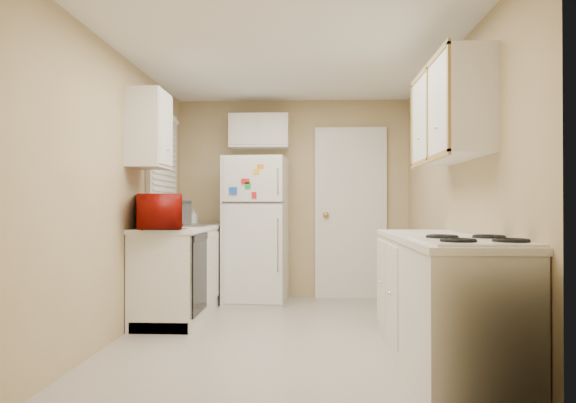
{
  "coord_description": "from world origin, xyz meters",
  "views": [
    {
      "loc": [
        0.21,
        -4.36,
        1.11
      ],
      "look_at": [
        0.0,
        0.5,
        1.15
      ],
      "focal_mm": 32.0,
      "sensor_mm": 36.0,
      "label": 1
    }
  ],
  "objects": [
    {
      "name": "floor",
      "position": [
        0.0,
        0.0,
        0.0
      ],
      "size": [
        3.8,
        3.8,
        0.0
      ],
      "primitive_type": "plane",
      "color": "#BDB3A8",
      "rests_on": "ground"
    },
    {
      "name": "ceiling",
      "position": [
        0.0,
        0.0,
        2.4
      ],
      "size": [
        3.8,
        3.8,
        0.0
      ],
      "primitive_type": "plane",
      "color": "white",
      "rests_on": "floor"
    },
    {
      "name": "wall_left",
      "position": [
        -1.4,
        0.0,
        1.2
      ],
      "size": [
        3.8,
        3.8,
        0.0
      ],
      "primitive_type": "plane",
      "color": "tan",
      "rests_on": "floor"
    },
    {
      "name": "wall_right",
      "position": [
        1.4,
        0.0,
        1.2
      ],
      "size": [
        3.8,
        3.8,
        0.0
      ],
      "primitive_type": "plane",
      "color": "tan",
      "rests_on": "floor"
    },
    {
      "name": "wall_back",
      "position": [
        0.0,
        1.9,
        1.2
      ],
      "size": [
        2.8,
        2.8,
        0.0
      ],
      "primitive_type": "plane",
      "color": "tan",
      "rests_on": "floor"
    },
    {
      "name": "wall_front",
      "position": [
        0.0,
        -1.9,
        1.2
      ],
      "size": [
        2.8,
        2.8,
        0.0
      ],
      "primitive_type": "plane",
      "color": "tan",
      "rests_on": "floor"
    },
    {
      "name": "left_counter",
      "position": [
        -1.1,
        0.9,
        0.45
      ],
      "size": [
        0.6,
        1.8,
        0.9
      ],
      "primitive_type": "cube",
      "color": "silver",
      "rests_on": "floor"
    },
    {
      "name": "dishwasher",
      "position": [
        -0.81,
        0.3,
        0.49
      ],
      "size": [
        0.03,
        0.58,
        0.72
      ],
      "primitive_type": "cube",
      "color": "black",
      "rests_on": "floor"
    },
    {
      "name": "sink",
      "position": [
        -1.1,
        1.05,
        0.86
      ],
      "size": [
        0.54,
        0.74,
        0.16
      ],
      "primitive_type": "cube",
      "color": "gray",
      "rests_on": "left_counter"
    },
    {
      "name": "microwave",
      "position": [
        -1.15,
        0.19,
        1.05
      ],
      "size": [
        0.64,
        0.49,
        0.38
      ],
      "primitive_type": "imported",
      "rotation": [
        0.0,
        0.0,
        1.92
      ],
      "color": "#900B05",
      "rests_on": "left_counter"
    },
    {
      "name": "soap_bottle",
      "position": [
        -1.15,
        1.57,
        1.0
      ],
      "size": [
        0.08,
        0.08,
        0.18
      ],
      "primitive_type": "imported",
      "rotation": [
        0.0,
        0.0,
        -0.04
      ],
      "color": "white",
      "rests_on": "left_counter"
    },
    {
      "name": "window_blinds",
      "position": [
        -1.36,
        1.05,
        1.6
      ],
      "size": [
        0.1,
        0.98,
        1.08
      ],
      "primitive_type": "cube",
      "color": "silver",
      "rests_on": "wall_left"
    },
    {
      "name": "upper_cabinet_left",
      "position": [
        -1.25,
        0.22,
        1.8
      ],
      "size": [
        0.3,
        0.45,
        0.7
      ],
      "primitive_type": "cube",
      "color": "silver",
      "rests_on": "wall_left"
    },
    {
      "name": "refrigerator",
      "position": [
        -0.41,
        1.53,
        0.83
      ],
      "size": [
        0.73,
        0.71,
        1.67
      ],
      "primitive_type": "cube",
      "rotation": [
        0.0,
        0.0,
        -0.07
      ],
      "color": "silver",
      "rests_on": "floor"
    },
    {
      "name": "cabinet_over_fridge",
      "position": [
        -0.4,
        1.75,
        2.0
      ],
      "size": [
        0.7,
        0.3,
        0.4
      ],
      "primitive_type": "cube",
      "color": "silver",
      "rests_on": "wall_back"
    },
    {
      "name": "interior_door",
      "position": [
        0.7,
        1.86,
        1.02
      ],
      "size": [
        0.86,
        0.06,
        2.08
      ],
      "primitive_type": "cube",
      "color": "silver",
      "rests_on": "floor"
    },
    {
      "name": "right_counter",
      "position": [
        1.1,
        -0.8,
        0.45
      ],
      "size": [
        0.6,
        2.0,
        0.9
      ],
      "primitive_type": "cube",
      "color": "silver",
      "rests_on": "floor"
    },
    {
      "name": "stove",
      "position": [
        1.15,
        -1.39,
        0.45
      ],
      "size": [
        0.61,
        0.75,
        0.91
      ],
      "primitive_type": "cube",
      "rotation": [
        0.0,
        0.0,
        0.01
      ],
      "color": "silver",
      "rests_on": "floor"
    },
    {
      "name": "upper_cabinet_right",
      "position": [
        1.25,
        -0.5,
        1.8
      ],
      "size": [
        0.3,
        1.2,
        0.7
      ],
      "primitive_type": "cube",
      "color": "silver",
      "rests_on": "wall_right"
    }
  ]
}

